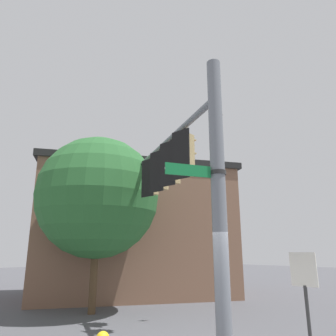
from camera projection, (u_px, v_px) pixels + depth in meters
signal_pole at (219, 204)px, 5.95m from camera, size 0.28×0.28×6.04m
mast_arm at (169, 140)px, 8.91m from camera, size 4.85×2.51×0.15m
traffic_light_nearest_pole at (186, 156)px, 7.73m from camera, size 0.54×0.49×1.31m
traffic_light_mid_inner at (172, 165)px, 8.56m from camera, size 0.54×0.49×1.31m
traffic_light_mid_outer at (161, 172)px, 9.39m from camera, size 0.54×0.49×1.31m
traffic_light_arm_end at (152, 179)px, 10.22m from camera, size 0.54×0.49×1.31m
street_name_sign at (205, 172)px, 6.01m from camera, size 0.66×1.14×0.22m
bird_flying at (218, 115)px, 11.13m from camera, size 0.22×0.29×0.07m
storefront_building at (135, 230)px, 16.26m from camera, size 10.16×11.10×6.33m
tree_by_storefront at (98, 197)px, 12.10m from camera, size 4.62×4.62×6.46m
historical_marker at (305, 285)px, 7.18m from camera, size 0.60×0.08×2.13m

